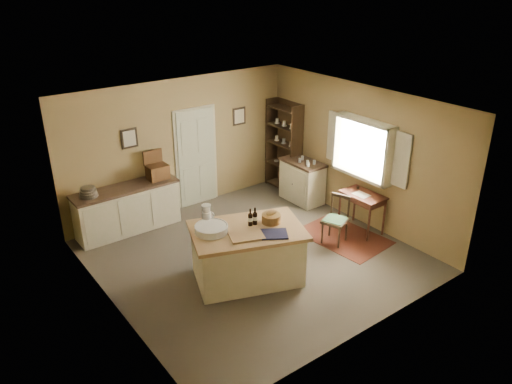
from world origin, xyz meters
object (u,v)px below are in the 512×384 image
work_island (247,252)px  right_cabinet (302,181)px  desk_chair (335,221)px  shelving_unit (285,146)px  sideboard (128,207)px  writing_desk (363,199)px

work_island → right_cabinet: bearing=52.6°
desk_chair → shelving_unit: size_ratio=0.44×
work_island → desk_chair: bearing=19.9°
sideboard → writing_desk: size_ratio=2.42×
shelving_unit → sideboard: bearing=176.9°
work_island → writing_desk: (2.69, 0.01, 0.18)m
sideboard → desk_chair: size_ratio=2.26×
writing_desk → desk_chair: bearing=-178.3°
right_cabinet → shelving_unit: bearing=78.8°
writing_desk → desk_chair: (-0.73, -0.02, -0.22)m
desk_chair → shelving_unit: bearing=49.5°
work_island → right_cabinet: size_ratio=2.06×
shelving_unit → work_island: bearing=-139.0°
writing_desk → right_cabinet: bearing=90.0°
desk_chair → right_cabinet: (0.73, 1.71, 0.02)m
sideboard → writing_desk: bearing=-37.0°
sideboard → shelving_unit: size_ratio=0.99×
sideboard → desk_chair: sideboard is taller
work_island → right_cabinet: (2.69, 1.70, -0.02)m
sideboard → desk_chair: 3.89m
sideboard → right_cabinet: size_ratio=2.00×
writing_desk → right_cabinet: size_ratio=0.83×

